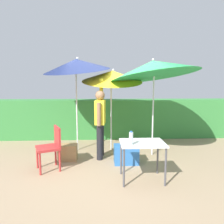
% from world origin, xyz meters
% --- Properties ---
extents(ground_plane, '(24.00, 24.00, 0.00)m').
position_xyz_m(ground_plane, '(0.00, 0.00, 0.00)').
color(ground_plane, '#9E8466').
extents(hedge_row, '(8.00, 0.70, 1.24)m').
position_xyz_m(hedge_row, '(0.00, 2.25, 0.62)').
color(hedge_row, '#38843D').
rests_on(hedge_row, ground_plane).
extents(umbrella_rainbow, '(1.58, 1.60, 2.25)m').
position_xyz_m(umbrella_rainbow, '(0.04, 0.92, 1.95)').
color(umbrella_rainbow, silver).
rests_on(umbrella_rainbow, ground_plane).
extents(umbrella_orange, '(1.74, 1.72, 2.57)m').
position_xyz_m(umbrella_orange, '(-0.87, 0.90, 2.23)').
color(umbrella_orange, silver).
rests_on(umbrella_orange, ground_plane).
extents(umbrella_yellow, '(2.15, 2.12, 2.54)m').
position_xyz_m(umbrella_yellow, '(0.99, 0.42, 2.11)').
color(umbrella_yellow, silver).
rests_on(umbrella_yellow, ground_plane).
extents(person_vendor, '(0.26, 0.56, 1.88)m').
position_xyz_m(person_vendor, '(-0.28, 0.29, 0.93)').
color(person_vendor, black).
rests_on(person_vendor, ground_plane).
extents(chair_plastic, '(0.58, 0.58, 0.89)m').
position_xyz_m(chair_plastic, '(-1.28, -0.35, 0.51)').
color(chair_plastic, '#B72D2D').
rests_on(chair_plastic, ground_plane).
extents(cooler_box, '(0.53, 0.37, 0.40)m').
position_xyz_m(cooler_box, '(0.30, -0.09, 0.20)').
color(cooler_box, '#2D6BB7').
rests_on(cooler_box, ground_plane).
extents(crate_cardboard, '(0.42, 0.29, 0.37)m').
position_xyz_m(crate_cardboard, '(-1.03, 0.15, 0.19)').
color(crate_cardboard, '#9E7A4C').
rests_on(crate_cardboard, ground_plane).
extents(folding_table, '(0.80, 0.60, 0.71)m').
position_xyz_m(folding_table, '(0.49, -0.93, 0.63)').
color(folding_table, '#4C4C51').
rests_on(folding_table, ground_plane).
extents(bottle_water, '(0.07, 0.07, 0.24)m').
position_xyz_m(bottle_water, '(0.26, -1.07, 0.83)').
color(bottle_water, silver).
rests_on(bottle_water, folding_table).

